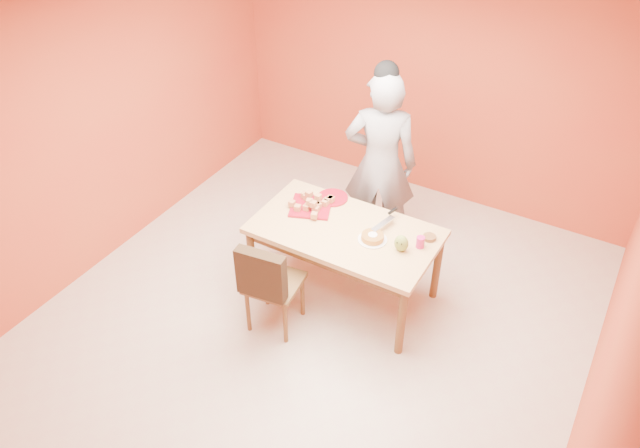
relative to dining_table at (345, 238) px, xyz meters
The scene contains 17 objects.
floor 0.82m from the dining_table, 97.63° to the right, with size 5.00×5.00×0.00m, color beige.
ceiling 2.09m from the dining_table, 97.63° to the right, with size 5.00×5.00×0.00m, color white.
wall_back 2.15m from the dining_table, 91.77° to the left, with size 4.50×4.50×0.00m, color #B74D2A.
wall_left 2.46m from the dining_table, 168.57° to the right, with size 5.00×5.00×0.00m, color #B74D2A.
wall_right 2.34m from the dining_table, 12.07° to the right, with size 5.00×5.00×0.00m, color #B74D2A.
dining_table is the anchor object (origin of this frame).
dining_chair 0.74m from the dining_table, 118.06° to the right, with size 0.49×0.56×0.96m.
pastry_pile 0.47m from the dining_table, 163.30° to the left, with size 0.32×0.32×0.11m, color tan, non-canonical shape.
person 0.88m from the dining_table, 95.29° to the left, with size 0.69×0.45×1.89m, color gray.
pastry_platter 0.45m from the dining_table, 163.30° to the left, with size 0.36×0.36×0.02m, color maroon.
red_dinner_plate 0.49m from the dining_table, 132.42° to the left, with size 0.28×0.28×0.02m, color maroon.
white_cake_plate 0.29m from the dining_table, ahead, with size 0.25×0.25×0.01m, color white.
sponge_cake 0.30m from the dining_table, ahead, with size 0.19×0.19×0.04m, color #C27A32.
cake_server 0.36m from the dining_table, 30.41° to the left, with size 0.05×0.28×0.01m, color white.
egg_ornament 0.56m from the dining_table, ahead, with size 0.12×0.10×0.15m, color olive.
magenta_glass 0.68m from the dining_table, ahead, with size 0.07×0.07×0.10m, color #C61D6B.
checker_tin 0.73m from the dining_table, 19.36° to the left, with size 0.11×0.11×0.03m, color #36220E.
Camera 1 is at (2.00, -3.31, 4.07)m, focal length 35.00 mm.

